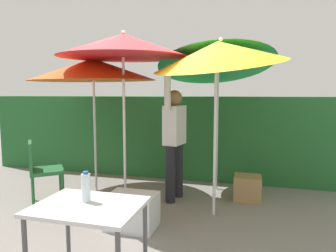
{
  "coord_description": "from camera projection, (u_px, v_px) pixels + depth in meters",
  "views": [
    {
      "loc": [
        1.1,
        -3.73,
        1.55
      ],
      "look_at": [
        0.0,
        0.3,
        1.1
      ],
      "focal_mm": 32.19,
      "sensor_mm": 36.0,
      "label": 1
    }
  ],
  "objects": [
    {
      "name": "person_vendor",
      "position": [
        174.0,
        136.0,
        4.34
      ],
      "size": [
        0.28,
        0.56,
        1.88
      ],
      "color": "black",
      "rests_on": "ground_plane"
    },
    {
      "name": "chair_plastic",
      "position": [
        41.0,
        168.0,
        4.22
      ],
      "size": [
        0.62,
        0.62,
        0.89
      ],
      "color": "#236633",
      "rests_on": "ground_plane"
    },
    {
      "name": "folding_table",
      "position": [
        88.0,
        216.0,
        2.28
      ],
      "size": [
        0.8,
        0.6,
        0.72
      ],
      "color": "#4C4C51",
      "rests_on": "ground_plane"
    },
    {
      "name": "hedge_row",
      "position": [
        189.0,
        136.0,
        5.67
      ],
      "size": [
        8.0,
        0.7,
        1.5
      ],
      "primitive_type": "cube",
      "color": "#23602D",
      "rests_on": "ground_plane"
    },
    {
      "name": "ground_plane",
      "position": [
        162.0,
        210.0,
        4.03
      ],
      "size": [
        24.0,
        24.0,
        0.0
      ],
      "primitive_type": "plane",
      "color": "gray"
    },
    {
      "name": "umbrella_navy",
      "position": [
        218.0,
        54.0,
        3.64
      ],
      "size": [
        1.66,
        1.65,
        2.38
      ],
      "color": "silver",
      "rests_on": "ground_plane"
    },
    {
      "name": "bottle_water",
      "position": [
        86.0,
        187.0,
        2.32
      ],
      "size": [
        0.07,
        0.07,
        0.24
      ],
      "color": "silver",
      "rests_on": "folding_table"
    },
    {
      "name": "cooler_box",
      "position": [
        132.0,
        211.0,
        3.48
      ],
      "size": [
        0.56,
        0.42,
        0.39
      ],
      "primitive_type": "cube",
      "color": "silver",
      "rests_on": "ground_plane"
    },
    {
      "name": "crate_cardboard",
      "position": [
        247.0,
        188.0,
        4.41
      ],
      "size": [
        0.39,
        0.36,
        0.35
      ],
      "primitive_type": "cube",
      "color": "#9E7A4C",
      "rests_on": "ground_plane"
    },
    {
      "name": "umbrella_yellow",
      "position": [
        123.0,
        46.0,
        4.04
      ],
      "size": [
        1.77,
        1.77,
        2.39
      ],
      "color": "silver",
      "rests_on": "ground_plane"
    },
    {
      "name": "umbrella_orange",
      "position": [
        93.0,
        70.0,
        4.63
      ],
      "size": [
        1.93,
        1.93,
        2.13
      ],
      "color": "silver",
      "rests_on": "ground_plane"
    },
    {
      "name": "umbrella_rainbow",
      "position": [
        216.0,
        56.0,
        4.69
      ],
      "size": [
        1.89,
        1.84,
        2.62
      ],
      "color": "silver",
      "rests_on": "ground_plane"
    }
  ]
}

